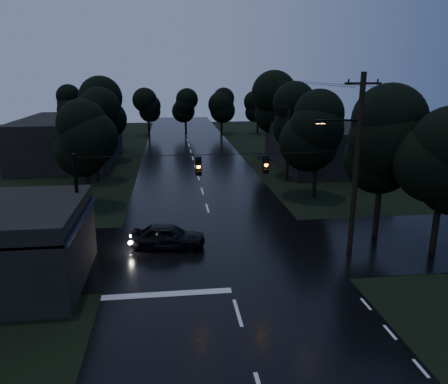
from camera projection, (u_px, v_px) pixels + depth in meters
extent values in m
cube|color=black|center=(198.00, 178.00, 42.61)|extent=(12.00, 120.00, 0.02)
cube|color=black|center=(219.00, 250.00, 25.38)|extent=(60.00, 9.00, 0.02)
cube|color=black|center=(15.00, 221.00, 20.48)|extent=(6.00, 7.00, 0.12)
cube|color=black|center=(81.00, 219.00, 20.83)|extent=(0.30, 7.00, 0.15)
cylinder|color=black|center=(66.00, 280.00, 18.39)|extent=(0.10, 0.10, 3.00)
cylinder|color=black|center=(90.00, 231.00, 24.13)|extent=(0.10, 0.10, 3.00)
cube|color=#FFC266|center=(75.00, 244.00, 19.58)|extent=(0.06, 1.60, 0.50)
cube|color=#FFC266|center=(85.00, 224.00, 22.16)|extent=(0.06, 1.20, 0.50)
cube|color=black|center=(324.00, 146.00, 47.52)|extent=(10.00, 14.00, 4.40)
cube|color=black|center=(70.00, 140.00, 49.85)|extent=(10.00, 16.00, 5.00)
cylinder|color=black|center=(356.00, 166.00, 24.00)|extent=(0.30, 0.30, 10.00)
cube|color=black|center=(363.00, 83.00, 22.83)|extent=(2.00, 0.12, 0.12)
cylinder|color=black|center=(340.00, 120.00, 23.20)|extent=(2.20, 0.10, 0.10)
cube|color=black|center=(320.00, 121.00, 23.09)|extent=(0.60, 0.25, 0.18)
cube|color=#FFB266|center=(320.00, 123.00, 23.11)|extent=(0.45, 0.18, 0.03)
cylinder|color=black|center=(288.00, 141.00, 40.69)|extent=(0.30, 0.30, 7.50)
cube|color=black|center=(289.00, 107.00, 39.86)|extent=(2.00, 0.12, 0.12)
cylinder|color=black|center=(79.00, 211.00, 22.74)|extent=(0.18, 0.18, 6.00)
cylinder|color=black|center=(221.00, 154.00, 22.89)|extent=(15.00, 0.03, 0.03)
cube|color=black|center=(198.00, 166.00, 22.91)|extent=(0.32, 0.25, 1.00)
sphere|color=orange|center=(199.00, 167.00, 22.76)|extent=(0.18, 0.18, 0.18)
cube|color=black|center=(266.00, 164.00, 23.34)|extent=(0.32, 0.25, 1.00)
sphere|color=orange|center=(266.00, 165.00, 23.19)|extent=(0.18, 0.18, 0.18)
cylinder|color=black|center=(377.00, 215.00, 27.16)|extent=(0.36, 0.36, 2.80)
sphere|color=black|center=(382.00, 161.00, 26.26)|extent=(4.48, 4.48, 4.48)
sphere|color=black|center=(384.00, 141.00, 25.94)|extent=(4.48, 4.48, 4.48)
sphere|color=black|center=(386.00, 121.00, 25.63)|extent=(4.48, 4.48, 4.48)
cylinder|color=black|center=(435.00, 233.00, 24.58)|extent=(0.36, 0.36, 2.45)
sphere|color=black|center=(442.00, 182.00, 23.79)|extent=(3.92, 3.92, 3.92)
sphere|color=black|center=(444.00, 163.00, 23.51)|extent=(3.92, 3.92, 3.92)
sphere|color=black|center=(447.00, 143.00, 23.23)|extent=(3.92, 3.92, 3.92)
cylinder|color=black|center=(88.00, 190.00, 33.56)|extent=(0.36, 0.36, 2.45)
sphere|color=black|center=(85.00, 152.00, 32.77)|extent=(3.92, 3.92, 3.92)
sphere|color=black|center=(84.00, 138.00, 32.49)|extent=(3.92, 3.92, 3.92)
sphere|color=black|center=(83.00, 124.00, 32.21)|extent=(3.92, 3.92, 3.92)
cylinder|color=black|center=(97.00, 167.00, 41.12)|extent=(0.36, 0.36, 2.62)
sphere|color=black|center=(94.00, 134.00, 40.27)|extent=(4.20, 4.20, 4.20)
sphere|color=black|center=(93.00, 121.00, 39.98)|extent=(4.20, 4.20, 4.20)
sphere|color=black|center=(92.00, 109.00, 39.68)|extent=(4.20, 4.20, 4.20)
cylinder|color=black|center=(105.00, 149.00, 50.59)|extent=(0.36, 0.36, 2.80)
sphere|color=black|center=(103.00, 119.00, 49.69)|extent=(4.48, 4.48, 4.48)
sphere|color=black|center=(102.00, 109.00, 49.37)|extent=(4.48, 4.48, 4.48)
sphere|color=black|center=(101.00, 98.00, 49.06)|extent=(4.48, 4.48, 4.48)
cylinder|color=black|center=(315.00, 182.00, 35.68)|extent=(0.36, 0.36, 2.62)
sphere|color=black|center=(317.00, 143.00, 34.83)|extent=(4.20, 4.20, 4.20)
sphere|color=black|center=(318.00, 129.00, 34.54)|extent=(4.20, 4.20, 4.20)
sphere|color=black|center=(318.00, 115.00, 34.24)|extent=(4.20, 4.20, 4.20)
cylinder|color=black|center=(295.00, 161.00, 43.38)|extent=(0.36, 0.36, 2.80)
sphere|color=black|center=(296.00, 127.00, 42.48)|extent=(4.48, 4.48, 4.48)
sphere|color=black|center=(297.00, 115.00, 42.16)|extent=(4.48, 4.48, 4.48)
sphere|color=black|center=(297.00, 102.00, 41.85)|extent=(4.48, 4.48, 4.48)
cylinder|color=black|center=(277.00, 145.00, 53.00)|extent=(0.36, 0.36, 2.97)
sphere|color=black|center=(277.00, 115.00, 52.04)|extent=(4.76, 4.76, 4.76)
sphere|color=black|center=(278.00, 104.00, 51.70)|extent=(4.76, 4.76, 4.76)
sphere|color=black|center=(278.00, 93.00, 51.37)|extent=(4.76, 4.76, 4.76)
imported|color=black|center=(168.00, 236.00, 25.45)|extent=(4.48, 2.30, 1.46)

